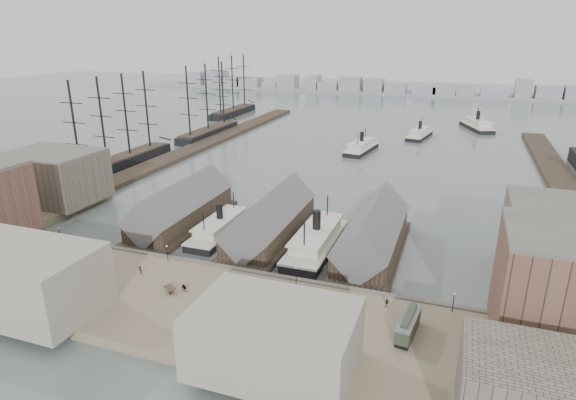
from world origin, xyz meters
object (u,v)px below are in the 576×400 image
at_px(tram, 408,326).
at_px(horse_cart_center, 179,288).
at_px(horse_cart_left, 43,249).
at_px(horse_cart_right, 306,320).
at_px(ferry_docked_west, 220,227).

bearing_deg(tram, horse_cart_center, -172.55).
relative_size(horse_cart_left, horse_cart_right, 1.00).
bearing_deg(ferry_docked_west, horse_cart_right, -44.76).
bearing_deg(horse_cart_left, horse_cart_right, -90.78).
distance_m(horse_cart_center, horse_cart_right, 26.72).
xyz_separation_m(ferry_docked_west, horse_cart_right, (34.07, -33.78, 0.65)).
distance_m(ferry_docked_west, horse_cart_right, 47.98).
relative_size(ferry_docked_west, tram, 2.58).
height_order(ferry_docked_west, tram, ferry_docked_west).
height_order(ferry_docked_west, horse_cart_right, ferry_docked_west).
height_order(tram, horse_cart_center, tram).
bearing_deg(tram, horse_cart_left, -176.22).
xyz_separation_m(horse_cart_left, horse_cart_center, (38.92, -4.75, -0.02)).
bearing_deg(horse_cart_center, ferry_docked_west, 42.85).
relative_size(ferry_docked_west, horse_cart_right, 5.37).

